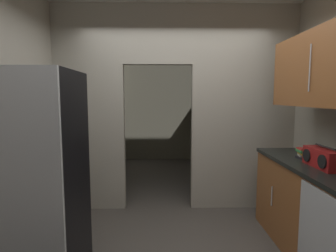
{
  "coord_description": "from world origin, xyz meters",
  "views": [
    {
      "loc": [
        -0.18,
        -2.38,
        1.59
      ],
      "look_at": [
        -0.12,
        0.85,
        1.23
      ],
      "focal_mm": 28.98,
      "sensor_mm": 36.0,
      "label": 1
    }
  ],
  "objects_px": {
    "boombox": "(324,158)",
    "book_stack": "(304,153)",
    "refrigerator": "(33,180)",
    "dishwasher": "(318,245)"
  },
  "relations": [
    {
      "from": "boombox",
      "to": "book_stack",
      "type": "height_order",
      "value": "boombox"
    },
    {
      "from": "boombox",
      "to": "book_stack",
      "type": "bearing_deg",
      "value": 89.19
    },
    {
      "from": "boombox",
      "to": "book_stack",
      "type": "relative_size",
      "value": 2.56
    },
    {
      "from": "refrigerator",
      "to": "book_stack",
      "type": "height_order",
      "value": "refrigerator"
    },
    {
      "from": "boombox",
      "to": "dishwasher",
      "type": "bearing_deg",
      "value": -121.87
    },
    {
      "from": "refrigerator",
      "to": "dishwasher",
      "type": "relative_size",
      "value": 2.05
    },
    {
      "from": "dishwasher",
      "to": "boombox",
      "type": "bearing_deg",
      "value": 58.13
    },
    {
      "from": "dishwasher",
      "to": "boombox",
      "type": "distance_m",
      "value": 0.79
    },
    {
      "from": "refrigerator",
      "to": "boombox",
      "type": "distance_m",
      "value": 2.57
    },
    {
      "from": "refrigerator",
      "to": "boombox",
      "type": "height_order",
      "value": "refrigerator"
    }
  ]
}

